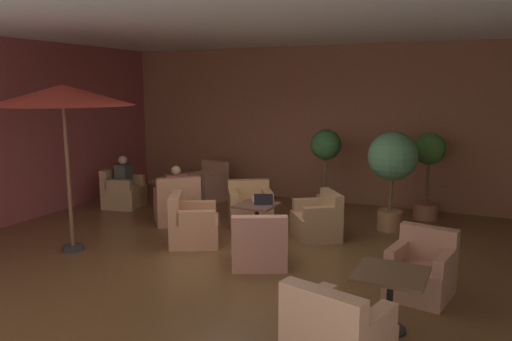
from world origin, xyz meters
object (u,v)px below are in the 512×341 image
object	(u,v)px
patio_umbrella_tall_red	(63,96)
potted_tree_mid_left	(429,163)
patron_by_window	(123,173)
cafe_table_mid_center	(170,188)
cafe_table_front_right	(390,285)
open_laptop	(264,202)
potted_tree_left_corner	(393,163)
armchair_front_right_north	(337,341)
potted_tree_mid_right	(326,154)
iced_drink_cup	(255,199)
armchair_front_left_west	(192,225)
cafe_table_front_left	(257,214)
patron_blue_shirt	(176,185)
armchair_mid_center_south	(123,192)
armchair_front_left_north	(259,245)
armchair_front_left_east	(318,221)
armchair_front_right_east	(421,272)
armchair_front_left_south	(250,208)
armchair_mid_center_north	(177,206)
armchair_mid_center_east	(208,186)

from	to	relation	value
patio_umbrella_tall_red	potted_tree_mid_left	xyz separation A→B (m)	(5.00, 4.22, -1.33)
patron_by_window	cafe_table_mid_center	bearing A→B (deg)	12.22
cafe_table_front_right	patron_by_window	world-z (taller)	patron_by_window
open_laptop	potted_tree_left_corner	bearing A→B (deg)	41.43
armchair_front_right_north	potted_tree_mid_right	xyz separation A→B (m)	(-1.64, 5.54, 0.89)
potted_tree_mid_right	iced_drink_cup	world-z (taller)	potted_tree_mid_right
armchair_front_left_west	potted_tree_mid_left	size ratio (longest dim) A/B	0.63
cafe_table_front_left	potted_tree_mid_right	distance (m)	2.47
cafe_table_mid_center	patron_blue_shirt	size ratio (longest dim) A/B	1.01
cafe_table_front_right	open_laptop	world-z (taller)	open_laptop
armchair_mid_center_south	potted_tree_left_corner	bearing A→B (deg)	5.18
armchair_front_left_north	open_laptop	distance (m)	1.10
armchair_front_left_west	armchair_front_right_north	world-z (taller)	armchair_front_right_north
armchair_front_left_north	potted_tree_mid_right	world-z (taller)	potted_tree_mid_right
armchair_mid_center_south	armchair_front_left_east	bearing A→B (deg)	-6.11
cafe_table_front_left	iced_drink_cup	size ratio (longest dim) A/B	5.98
armchair_front_left_north	armchair_front_right_east	distance (m)	2.26
armchair_front_left_north	armchair_mid_center_south	distance (m)	4.58
armchair_front_left_east	cafe_table_mid_center	xyz separation A→B (m)	(-3.46, 0.71, 0.15)
cafe_table_mid_center	iced_drink_cup	world-z (taller)	iced_drink_cup
armchair_front_left_west	potted_tree_left_corner	bearing A→B (deg)	35.76
cafe_table_front_left	iced_drink_cup	bearing A→B (deg)	124.56
armchair_front_left_west	armchair_mid_center_south	bearing A→B (deg)	149.44
armchair_front_left_south	armchair_front_right_north	world-z (taller)	armchair_front_right_north
cafe_table_mid_center	patron_by_window	xyz separation A→B (m)	(-1.02, -0.22, 0.28)
cafe_table_front_left	patio_umbrella_tall_red	world-z (taller)	patio_umbrella_tall_red
armchair_front_right_north	cafe_table_front_right	bearing A→B (deg)	73.54
armchair_mid_center_south	iced_drink_cup	xyz separation A→B (m)	(3.54, -0.96, 0.39)
armchair_front_right_north	iced_drink_cup	bearing A→B (deg)	123.88
cafe_table_front_left	patron_by_window	distance (m)	3.77
armchair_front_left_west	open_laptop	world-z (taller)	open_laptop
armchair_front_left_south	potted_tree_left_corner	bearing A→B (deg)	15.24
armchair_front_left_west	armchair_front_right_east	bearing A→B (deg)	-9.74
patron_by_window	potted_tree_mid_right	bearing A→B (deg)	16.21
armchair_front_right_north	armchair_mid_center_north	xyz separation A→B (m)	(-4.04, 3.73, -0.01)
potted_tree_left_corner	cafe_table_mid_center	bearing A→B (deg)	-176.49
armchair_front_left_west	open_laptop	size ratio (longest dim) A/B	2.88
armchair_mid_center_north	patron_blue_shirt	distance (m)	0.39
armchair_front_left_north	patron_blue_shirt	xyz separation A→B (m)	(-2.36, 1.50, 0.42)
armchair_front_left_east	armchair_front_left_west	world-z (taller)	armchair_front_left_west
cafe_table_front_right	potted_tree_left_corner	xyz separation A→B (m)	(-0.54, 3.78, 0.73)
cafe_table_front_left	open_laptop	size ratio (longest dim) A/B	1.77
armchair_front_right_north	armchair_front_right_east	distance (m)	2.18
armchair_front_right_east	potted_tree_mid_right	bearing A→B (deg)	122.58
armchair_mid_center_north	potted_tree_mid_left	size ratio (longest dim) A/B	0.65
armchair_front_left_north	cafe_table_mid_center	distance (m)	3.81
armchair_front_left_west	patio_umbrella_tall_red	size ratio (longest dim) A/B	0.41
cafe_table_front_left	armchair_mid_center_east	bearing A→B (deg)	133.64
cafe_table_mid_center	armchair_mid_center_south	xyz separation A→B (m)	(-1.05, -0.23, -0.14)
armchair_front_left_east	potted_tree_left_corner	size ratio (longest dim) A/B	0.57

